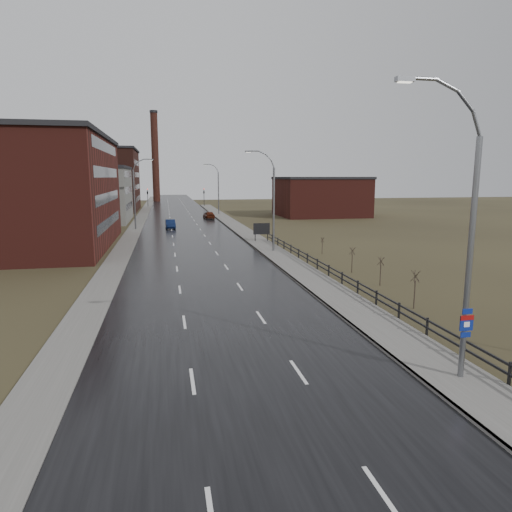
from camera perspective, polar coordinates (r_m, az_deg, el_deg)
name	(u,v)px	position (r m, az deg, el deg)	size (l,w,h in m)	color
ground	(267,427)	(16.69, 1.39, -20.61)	(320.00, 320.00, 0.00)	#2D2819
road	(186,230)	(74.58, -8.74, 3.24)	(14.00, 300.00, 0.06)	black
sidewalk_right	(274,253)	(51.11, 2.24, 0.42)	(3.20, 180.00, 0.18)	#595651
curb_right	(261,253)	(50.79, 0.57, 0.36)	(0.16, 180.00, 0.18)	slate
sidewalk_left	(134,231)	(74.68, -15.04, 3.05)	(2.40, 260.00, 0.12)	#595651
warehouse_near	(11,192)	(61.69, -28.26, 7.11)	(22.44, 28.56, 13.50)	#471914
warehouse_mid	(85,194)	(93.27, -20.54, 7.26)	(16.32, 20.40, 10.50)	slate
warehouse_far	(84,180)	(123.63, -20.72, 8.90)	(26.52, 24.48, 15.50)	#331611
building_right	(320,196)	(101.78, 8.04, 7.39)	(18.36, 16.32, 8.50)	#471914
smokestack	(155,156)	(164.21, -12.49, 12.08)	(2.70, 2.70, 30.70)	#331611
streetlight_main	(464,238)	(19.95, 24.59, 2.04)	(3.91, 0.29, 12.11)	slate
streetlight_right_mid	(271,201)	(51.44, 1.91, 6.92)	(3.36, 0.28, 11.35)	slate
streetlight_left	(136,194)	(76.21, -14.76, 7.56)	(3.36, 0.28, 11.35)	slate
streetlight_right_far	(217,189)	(104.72, -4.88, 8.38)	(3.36, 0.28, 11.35)	slate
guardrail	(345,279)	(35.88, 11.12, -2.81)	(0.10, 53.05, 1.10)	black
shrub_c	(415,288)	(31.28, 19.24, -3.85)	(0.60, 0.63, 2.54)	#382D23
shrub_d	(381,270)	(37.13, 15.31, -1.75)	(0.55, 0.58, 2.30)	#382D23
shrub_e	(352,259)	(41.60, 11.93, -0.38)	(0.55, 0.58, 2.31)	#382D23
shrub_f	(322,245)	(51.18, 8.28, 1.35)	(0.45, 0.47, 1.87)	#382D23
billboard	(262,229)	(59.75, 0.69, 3.35)	(2.19, 0.17, 2.52)	black
traffic_light_left	(147,191)	(134.17, -13.42, 7.93)	(0.58, 2.73, 5.30)	black
traffic_light_right	(204,190)	(134.55, -6.53, 8.14)	(0.58, 2.73, 5.30)	black
car_near	(170,224)	(77.04, -10.66, 3.92)	(1.54, 4.42, 1.46)	#0B173A
car_far	(209,215)	(93.68, -5.91, 5.10)	(1.86, 4.62, 1.57)	#4E1B0D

